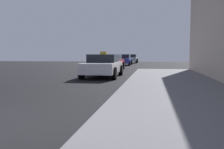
% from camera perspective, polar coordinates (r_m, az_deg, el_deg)
% --- Properties ---
extents(sidewalk, '(4.00, 32.00, 0.15)m').
position_cam_1_polar(sidewalk, '(3.99, 22.58, -13.24)').
color(sidewalk, '#5B5B60').
rests_on(sidewalk, ground_plane).
extents(car_white, '(1.93, 4.13, 1.43)m').
position_cam_1_polar(car_white, '(14.14, -2.08, 2.04)').
color(car_white, white).
rests_on(car_white, ground_plane).
extents(car_red, '(2.02, 4.25, 1.27)m').
position_cam_1_polar(car_red, '(20.65, -0.33, 2.84)').
color(car_red, red).
rests_on(car_red, ground_plane).
extents(car_blue, '(2.01, 4.35, 1.27)m').
position_cam_1_polar(car_blue, '(29.68, 2.48, 3.37)').
color(car_blue, '#233899').
rests_on(car_blue, ground_plane).
extents(car_silver, '(2.04, 4.31, 1.27)m').
position_cam_1_polar(car_silver, '(37.54, 4.26, 3.62)').
color(car_silver, '#B7B7BF').
rests_on(car_silver, ground_plane).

